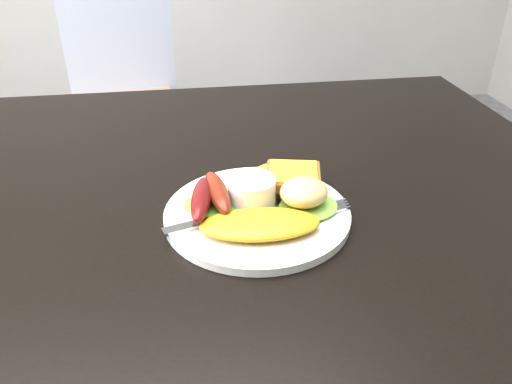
{
  "coord_description": "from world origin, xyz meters",
  "views": [
    {
      "loc": [
        0.02,
        -0.64,
        1.1
      ],
      "look_at": [
        0.1,
        -0.11,
        0.78
      ],
      "focal_mm": 35.0,
      "sensor_mm": 36.0,
      "label": 1
    }
  ],
  "objects_px": {
    "dining_table": "(178,192)",
    "plate": "(257,214)",
    "person": "(143,38)",
    "dining_chair": "(123,112)"
  },
  "relations": [
    {
      "from": "dining_table",
      "to": "dining_chair",
      "type": "xyz_separation_m",
      "value": [
        -0.2,
        1.08,
        -0.28
      ]
    },
    {
      "from": "dining_chair",
      "to": "person",
      "type": "distance_m",
      "value": 0.38
    },
    {
      "from": "dining_table",
      "to": "plate",
      "type": "bearing_deg",
      "value": -49.76
    },
    {
      "from": "dining_chair",
      "to": "person",
      "type": "height_order",
      "value": "person"
    },
    {
      "from": "dining_table",
      "to": "person",
      "type": "bearing_deg",
      "value": 95.6
    },
    {
      "from": "dining_chair",
      "to": "plate",
      "type": "distance_m",
      "value": 1.27
    },
    {
      "from": "dining_chair",
      "to": "plate",
      "type": "bearing_deg",
      "value": -85.87
    },
    {
      "from": "person",
      "to": "plate",
      "type": "bearing_deg",
      "value": 103.86
    },
    {
      "from": "dining_table",
      "to": "plate",
      "type": "distance_m",
      "value": 0.15
    },
    {
      "from": "plate",
      "to": "dining_table",
      "type": "bearing_deg",
      "value": 130.24
    }
  ]
}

